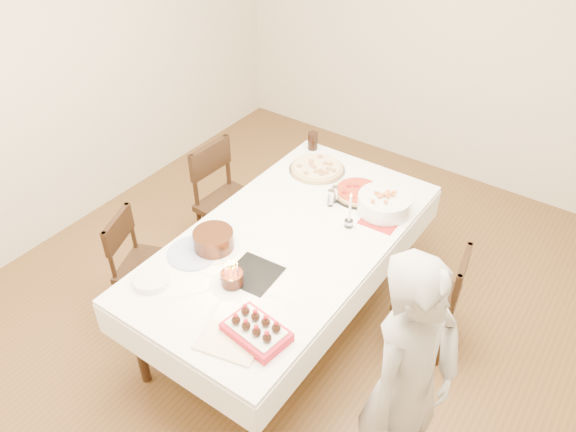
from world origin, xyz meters
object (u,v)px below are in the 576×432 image
Objects in this scene: chair_left_dessert at (150,268)px; pizza_white at (317,168)px; pasta_bowl at (384,203)px; pizza_pepperoni at (358,192)px; strawberry_box at (256,331)px; cola_glass at (313,141)px; dining_table at (288,280)px; chair_left_savory at (233,205)px; taper_candle at (350,210)px; layer_cake at (214,240)px; chair_right_savory at (427,297)px; birthday_cake at (232,274)px; person at (408,387)px.

chair_left_dessert reaches higher than pizza_white.
pizza_pepperoni is at bearing 163.94° from pasta_bowl.
pizza_white is at bearing 111.55° from strawberry_box.
pizza_pepperoni is 0.68m from cola_glass.
chair_left_savory reaches higher than dining_table.
pizza_pepperoni is at bearing -29.16° from cola_glass.
taper_candle is 0.85× the size of layer_cake.
birthday_cake reaches higher than chair_right_savory.
pasta_bowl reaches higher than pizza_white.
pizza_pepperoni is (0.88, 0.32, 0.30)m from chair_left_savory.
person is at bearing -57.86° from pasta_bowl.
pizza_white is at bearing 100.87° from birthday_cake.
pizza_white is at bearing 167.26° from pizza_pepperoni.
layer_cake is 2.28× the size of birthday_cake.
cola_glass is at bearing 115.05° from dining_table.
layer_cake is 0.34m from birthday_cake.
pizza_pepperoni is at bearing 110.13° from taper_candle.
chair_right_savory is 1.27m from strawberry_box.
chair_right_savory is at bearing 45.93° from birthday_cake.
birthday_cake is (0.73, -0.86, 0.36)m from chair_left_savory.
birthday_cake reaches higher than layer_cake.
birthday_cake is at bearing -73.70° from cola_glass.
person is 3.75× the size of pizza_white.
strawberry_box is (1.07, -1.08, 0.32)m from chair_left_savory.
chair_right_savory is at bearing 30.09° from person.
chair_left_savory is at bearing 155.82° from dining_table.
cola_glass is (-0.46, 0.98, 0.45)m from dining_table.
chair_right_savory is at bearing -174.81° from chair_left_dessert.
dining_table is 6.79× the size of layer_cake.
person is at bearing 155.93° from chair_left_savory.
pasta_bowl is (1.11, 0.25, 0.35)m from chair_left_savory.
person is at bearing -3.61° from birthday_cake.
pizza_pepperoni is 1.19m from birthday_cake.
chair_left_dessert is (-1.65, -0.83, 0.00)m from chair_right_savory.
taper_candle is at bearing -178.87° from chair_left_savory.
cola_glass is 1.57m from birthday_cake.
chair_left_dessert is 2.28× the size of pizza_pepperoni.
dining_table is 1.32m from person.
pizza_pepperoni is at bearing -151.70° from chair_left_dessert.
chair_right_savory is at bearing -25.76° from pasta_bowl.
dining_table is 5.15× the size of pizza_white.
layer_cake reaches higher than pasta_bowl.
dining_table is at bearing -129.51° from taper_candle.
pasta_bowl is (0.23, -0.07, 0.04)m from pizza_pepperoni.
chair_left_savory is (-1.58, -0.02, 0.06)m from chair_right_savory.
pizza_white is (-1.10, 0.38, 0.37)m from chair_right_savory.
strawberry_box is (0.19, -1.40, 0.02)m from pizza_pepperoni.
layer_cake is at bearing -158.45° from chair_right_savory.
cola_glass reaches higher than pasta_bowl.
cola_glass is 0.45× the size of layer_cake.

